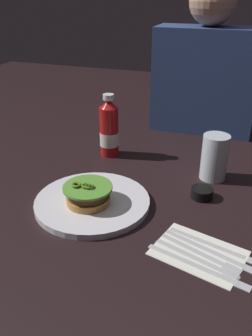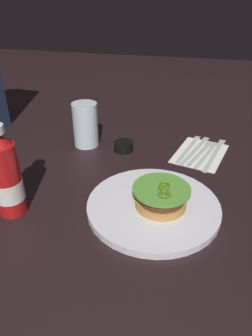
% 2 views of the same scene
% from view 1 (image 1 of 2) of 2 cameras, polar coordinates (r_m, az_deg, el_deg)
% --- Properties ---
extents(ground_plane, '(3.00, 3.00, 0.00)m').
position_cam_1_polar(ground_plane, '(0.92, 3.42, -5.45)').
color(ground_plane, black).
extents(dinner_plate, '(0.29, 0.29, 0.02)m').
position_cam_1_polar(dinner_plate, '(0.91, -5.41, -5.45)').
color(dinner_plate, white).
rests_on(dinner_plate, ground_plane).
extents(burger_sandwich, '(0.12, 0.12, 0.05)m').
position_cam_1_polar(burger_sandwich, '(0.88, -6.12, -4.19)').
color(burger_sandwich, '#BF8741').
rests_on(burger_sandwich, dinner_plate).
extents(ketchup_bottle, '(0.06, 0.06, 0.20)m').
position_cam_1_polar(ketchup_bottle, '(1.15, -2.72, 6.13)').
color(ketchup_bottle, '#B51314').
rests_on(ketchup_bottle, ground_plane).
extents(water_glass, '(0.07, 0.07, 0.13)m').
position_cam_1_polar(water_glass, '(1.04, 14.00, 1.69)').
color(water_glass, silver).
rests_on(water_glass, ground_plane).
extents(condiment_cup, '(0.06, 0.06, 0.03)m').
position_cam_1_polar(condiment_cup, '(0.96, 12.09, -3.93)').
color(condiment_cup, black).
rests_on(condiment_cup, ground_plane).
extents(napkin, '(0.21, 0.17, 0.00)m').
position_cam_1_polar(napkin, '(0.78, 11.56, -13.15)').
color(napkin, white).
rests_on(napkin, ground_plane).
extents(butter_knife, '(0.21, 0.07, 0.00)m').
position_cam_1_polar(butter_knife, '(0.74, 12.31, -15.32)').
color(butter_knife, silver).
rests_on(butter_knife, napkin).
extents(spoon_utensil, '(0.18, 0.07, 0.00)m').
position_cam_1_polar(spoon_utensil, '(0.75, 12.99, -14.58)').
color(spoon_utensil, silver).
rests_on(spoon_utensil, napkin).
extents(fork_utensil, '(0.18, 0.08, 0.00)m').
position_cam_1_polar(fork_utensil, '(0.77, 12.82, -13.48)').
color(fork_utensil, silver).
rests_on(fork_utensil, napkin).
extents(table_knife, '(0.20, 0.08, 0.00)m').
position_cam_1_polar(table_knife, '(0.78, 13.90, -12.86)').
color(table_knife, silver).
rests_on(table_knife, napkin).
extents(steak_knife, '(0.19, 0.07, 0.00)m').
position_cam_1_polar(steak_knife, '(0.80, 14.43, -11.99)').
color(steak_knife, silver).
rests_on(steak_knife, napkin).
extents(diner_person, '(0.37, 0.16, 0.53)m').
position_cam_1_polar(diner_person, '(1.37, 12.74, 15.20)').
color(diner_person, navy).
rests_on(diner_person, ground_plane).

